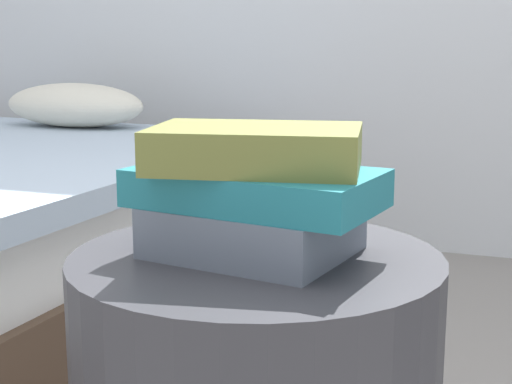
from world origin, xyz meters
TOP-DOWN VIEW (x-y plane):
  - book_slate at (-0.01, 0.01)m, footprint 0.25×0.22m
  - book_teal at (0.00, -0.00)m, footprint 0.31×0.21m
  - book_olive at (-0.00, 0.00)m, footprint 0.27×0.20m

SIDE VIEW (x-z plane):
  - book_slate at x=-0.01m, z-range 0.52..0.58m
  - book_teal at x=0.00m, z-range 0.58..0.62m
  - book_olive at x=0.00m, z-range 0.62..0.67m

